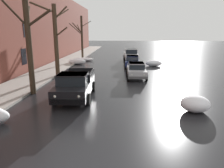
% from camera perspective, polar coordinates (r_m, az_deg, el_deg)
% --- Properties ---
extents(left_sidewalk_slab, '(3.40, 80.00, 0.15)m').
position_cam_1_polar(left_sidewalk_slab, '(23.87, -17.05, 3.04)').
color(left_sidewalk_slab, gray).
rests_on(left_sidewalk_slab, ground).
extents(brick_townhouse_facade, '(0.63, 80.00, 10.16)m').
position_cam_1_polar(brick_townhouse_facade, '(24.36, -22.93, 14.63)').
color(brick_townhouse_facade, brown).
rests_on(brick_townhouse_facade, ground).
extents(snow_bank_near_corner_left, '(2.34, 0.91, 0.73)m').
position_cam_1_polar(snow_bank_near_corner_left, '(29.09, -9.15, 5.87)').
color(snow_bank_near_corner_left, white).
rests_on(snow_bank_near_corner_left, ground).
extents(snow_bank_mid_block_left, '(2.95, 0.98, 0.50)m').
position_cam_1_polar(snow_bank_mid_block_left, '(32.48, -7.40, 6.54)').
color(snow_bank_mid_block_left, white).
rests_on(snow_bank_mid_block_left, ground).
extents(snow_bank_near_corner_right, '(1.60, 1.46, 0.88)m').
position_cam_1_polar(snow_bank_near_corner_right, '(12.60, 21.32, -4.97)').
color(snow_bank_near_corner_right, white).
rests_on(snow_bank_near_corner_right, ground).
extents(snow_bank_far_right_pile, '(2.04, 1.21, 0.73)m').
position_cam_1_polar(snow_bank_far_right_pile, '(27.73, 11.01, 5.40)').
color(snow_bank_far_right_pile, white).
rests_on(snow_bank_far_right_pile, ground).
extents(bare_tree_second_along_sidewalk, '(2.66, 3.50, 6.56)m').
position_cam_1_polar(bare_tree_second_along_sidewalk, '(15.67, -21.14, 10.25)').
color(bare_tree_second_along_sidewalk, '#382B1E').
rests_on(bare_tree_second_along_sidewalk, ground).
extents(bare_tree_mid_block, '(3.30, 2.97, 6.84)m').
position_cam_1_polar(bare_tree_mid_block, '(21.12, -14.73, 11.68)').
color(bare_tree_mid_block, '#423323').
rests_on(bare_tree_mid_block, ground).
extents(bare_tree_far_down_block, '(3.08, 2.30, 6.53)m').
position_cam_1_polar(bare_tree_far_down_block, '(33.42, -8.14, 12.33)').
color(bare_tree_far_down_block, '#382B1E').
rests_on(bare_tree_far_down_block, ground).
extents(pickup_truck_black_approaching_near_lane, '(2.41, 5.35, 1.76)m').
position_cam_1_polar(pickup_truck_black_approaching_near_lane, '(14.17, -9.76, -0.26)').
color(pickup_truck_black_approaching_near_lane, black).
rests_on(pickup_truck_black_approaching_near_lane, ground).
extents(sedan_silver_parked_kerbside_close, '(1.92, 4.00, 1.42)m').
position_cam_1_polar(sedan_silver_parked_kerbside_close, '(20.36, 6.47, 3.74)').
color(sedan_silver_parked_kerbside_close, '#B7B7BC').
rests_on(sedan_silver_parked_kerbside_close, ground).
extents(sedan_darkblue_parked_kerbside_mid, '(1.94, 4.13, 1.42)m').
position_cam_1_polar(sedan_darkblue_parked_kerbside_mid, '(26.39, 5.42, 6.05)').
color(sedan_darkblue_parked_kerbside_mid, navy).
rests_on(sedan_darkblue_parked_kerbside_mid, ground).
extents(suv_white_parked_far_down_block, '(2.25, 4.45, 1.82)m').
position_cam_1_polar(suv_white_parked_far_down_block, '(32.43, 5.02, 7.92)').
color(suv_white_parked_far_down_block, silver).
rests_on(suv_white_parked_far_down_block, ground).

